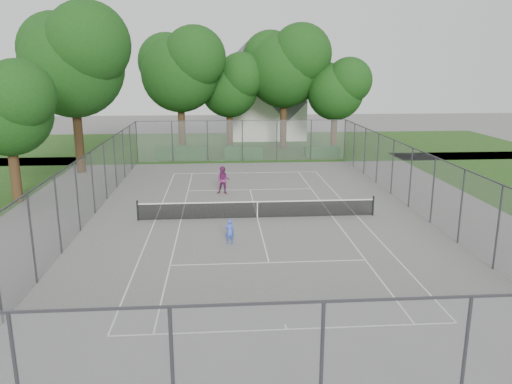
{
  "coord_description": "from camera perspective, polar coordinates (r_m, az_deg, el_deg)",
  "views": [
    {
      "loc": [
        -1.99,
        -25.82,
        7.97
      ],
      "look_at": [
        0.0,
        1.0,
        1.2
      ],
      "focal_mm": 35.0,
      "sensor_mm": 36.0,
      "label": 1
    }
  ],
  "objects": [
    {
      "name": "perimeter_fence",
      "position": [
        26.62,
        0.16,
        0.75
      ],
      "size": [
        18.08,
        34.08,
        3.52
      ],
      "color": "#38383D",
      "rests_on": "ground"
    },
    {
      "name": "hedge_right",
      "position": [
        46.03,
        7.53,
        4.62
      ],
      "size": [
        3.12,
        1.14,
        0.94
      ],
      "primitive_type": "cube",
      "color": "#164517",
      "rests_on": "ground"
    },
    {
      "name": "tree_far_midleft",
      "position": [
        49.44,
        -2.99,
        12.31
      ],
      "size": [
        6.5,
        5.94,
        9.35
      ],
      "color": "#342212",
      "rests_on": "ground"
    },
    {
      "name": "tree_far_right",
      "position": [
        48.84,
        9.18,
        11.75
      ],
      "size": [
        6.18,
        5.64,
        8.88
      ],
      "color": "#342212",
      "rests_on": "ground"
    },
    {
      "name": "house",
      "position": [
        57.6,
        1.1,
        10.45
      ],
      "size": [
        8.55,
        6.62,
        10.64
      ],
      "color": "white",
      "rests_on": "ground"
    },
    {
      "name": "tree_far_left",
      "position": [
        46.95,
        -8.61,
        13.95
      ],
      "size": [
        8.05,
        7.35,
        11.57
      ],
      "color": "#342212",
      "rests_on": "ground"
    },
    {
      "name": "ground",
      "position": [
        27.1,
        0.16,
        -2.98
      ],
      "size": [
        120.0,
        120.0,
        0.0
      ],
      "primitive_type": "plane",
      "color": "#62605E",
      "rests_on": "ground"
    },
    {
      "name": "woman_player",
      "position": [
        32.09,
        -3.76,
        1.36
      ],
      "size": [
        0.98,
        0.83,
        1.79
      ],
      "primitive_type": "imported",
      "rotation": [
        0.0,
        0.0,
        -0.19
      ],
      "color": "#75275F",
      "rests_on": "ground"
    },
    {
      "name": "court_markings",
      "position": [
        27.1,
        0.16,
        -2.96
      ],
      "size": [
        11.03,
        23.83,
        0.01
      ],
      "color": "silver",
      "rests_on": "ground"
    },
    {
      "name": "tennis_net",
      "position": [
        26.95,
        0.16,
        -1.94
      ],
      "size": [
        12.87,
        0.1,
        1.1
      ],
      "color": "black",
      "rests_on": "ground"
    },
    {
      "name": "tree_side_back",
      "position": [
        40.32,
        -20.2,
        14.28
      ],
      "size": [
        8.77,
        8.0,
        12.6
      ],
      "color": "#342212",
      "rests_on": "ground"
    },
    {
      "name": "grass_far",
      "position": [
        52.47,
        -2.03,
        5.38
      ],
      "size": [
        60.0,
        20.0,
        0.0
      ],
      "primitive_type": "cube",
      "color": "#204313",
      "rests_on": "ground"
    },
    {
      "name": "girl_player",
      "position": [
        23.09,
        -3.03,
        -4.51
      ],
      "size": [
        0.48,
        0.36,
        1.19
      ],
      "primitive_type": "imported",
      "rotation": [
        0.0,
        0.0,
        3.32
      ],
      "color": "blue",
      "rests_on": "ground"
    },
    {
      "name": "tree_side_front",
      "position": [
        32.72,
        -26.51,
        8.88
      ],
      "size": [
        5.88,
        5.37,
        8.46
      ],
      "color": "#342212",
      "rests_on": "ground"
    },
    {
      "name": "hedge_mid",
      "position": [
        45.0,
        -1.43,
        4.61
      ],
      "size": [
        3.43,
        0.98,
        1.08
      ],
      "primitive_type": "cube",
      "color": "#164517",
      "rests_on": "ground"
    },
    {
      "name": "hedge_left",
      "position": [
        45.08,
        -8.45,
        4.52
      ],
      "size": [
        4.55,
        1.36,
        1.14
      ],
      "primitive_type": "cube",
      "color": "#164517",
      "rests_on": "ground"
    },
    {
      "name": "tree_far_midright",
      "position": [
        49.83,
        3.37,
        14.45
      ],
      "size": [
        8.37,
        7.64,
        12.03
      ],
      "color": "#342212",
      "rests_on": "ground"
    }
  ]
}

